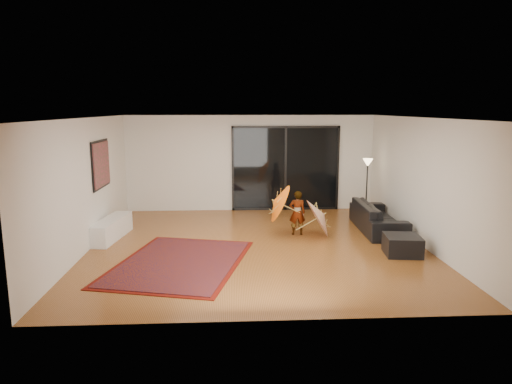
{
  "coord_description": "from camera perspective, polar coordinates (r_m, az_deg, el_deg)",
  "views": [
    {
      "loc": [
        -0.53,
        -9.35,
        2.9
      ],
      "look_at": [
        -0.01,
        0.35,
        1.1
      ],
      "focal_mm": 32.0,
      "sensor_mm": 36.0,
      "label": 1
    }
  ],
  "objects": [
    {
      "name": "wall_back",
      "position": [
        12.96,
        -0.71,
        3.62
      ],
      "size": [
        7.0,
        0.0,
        7.0
      ],
      "primitive_type": "plane",
      "rotation": [
        1.57,
        0.0,
        0.0
      ],
      "color": "silver",
      "rests_on": "floor"
    },
    {
      "name": "sofa",
      "position": [
        11.29,
        14.98,
        -3.03
      ],
      "size": [
        0.97,
        2.28,
        0.66
      ],
      "primitive_type": "imported",
      "rotation": [
        0.0,
        0.0,
        1.53
      ],
      "color": "black",
      "rests_on": "floor"
    },
    {
      "name": "media_console",
      "position": [
        10.78,
        -17.64,
        -4.39
      ],
      "size": [
        0.61,
        1.66,
        0.45
      ],
      "primitive_type": "cube",
      "rotation": [
        0.0,
        0.0,
        -0.13
      ],
      "color": "white",
      "rests_on": "floor"
    },
    {
      "name": "parasol_orange",
      "position": [
        10.4,
        2.23,
        -1.54
      ],
      "size": [
        0.55,
        0.91,
        0.9
      ],
      "rotation": [
        0.0,
        -1.12,
        0.0
      ],
      "color": "orange",
      "rests_on": "child"
    },
    {
      "name": "floor_lamp",
      "position": [
        12.57,
        13.76,
        2.57
      ],
      "size": [
        0.27,
        0.27,
        1.56
      ],
      "color": "black",
      "rests_on": "floor"
    },
    {
      "name": "child",
      "position": [
        10.56,
        5.17,
        -2.61
      ],
      "size": [
        0.39,
        0.26,
        1.03
      ],
      "primitive_type": "imported",
      "rotation": [
        0.0,
        0.0,
        3.1
      ],
      "color": "#999999",
      "rests_on": "floor"
    },
    {
      "name": "floor",
      "position": [
        9.81,
        0.17,
        -6.71
      ],
      "size": [
        7.0,
        7.0,
        0.0
      ],
      "primitive_type": "plane",
      "color": "#955728",
      "rests_on": "ground"
    },
    {
      "name": "parasol_white",
      "position": [
        10.52,
        8.53,
        -2.79
      ],
      "size": [
        0.64,
        0.97,
        0.98
      ],
      "rotation": [
        0.0,
        1.05,
        0.0
      ],
      "color": "white",
      "rests_on": "floor"
    },
    {
      "name": "persian_rug",
      "position": [
        8.87,
        -9.5,
        -8.67
      ],
      "size": [
        2.91,
        3.56,
        0.02
      ],
      "rotation": [
        0.0,
        0.0,
        -0.24
      ],
      "color": "#570E07",
      "rests_on": "floor"
    },
    {
      "name": "ceiling",
      "position": [
        9.37,
        0.18,
        9.27
      ],
      "size": [
        7.0,
        7.0,
        0.0
      ],
      "primitive_type": "plane",
      "rotation": [
        3.14,
        0.0,
        0.0
      ],
      "color": "white",
      "rests_on": "wall_back"
    },
    {
      "name": "wall_right",
      "position": [
        10.3,
        20.0,
        1.2
      ],
      "size": [
        0.0,
        7.0,
        7.0
      ],
      "primitive_type": "plane",
      "rotation": [
        1.57,
        0.0,
        -1.57
      ],
      "color": "silver",
      "rests_on": "floor"
    },
    {
      "name": "wall_front",
      "position": [
        6.08,
        2.04,
        -4.28
      ],
      "size": [
        7.0,
        0.0,
        7.0
      ],
      "primitive_type": "plane",
      "rotation": [
        -1.57,
        0.0,
        0.0
      ],
      "color": "silver",
      "rests_on": "floor"
    },
    {
      "name": "painting",
      "position": [
        10.83,
        -18.79,
        3.31
      ],
      "size": [
        0.04,
        1.28,
        1.08
      ],
      "color": "black",
      "rests_on": "wall_left"
    },
    {
      "name": "sliding_door",
      "position": [
        13.02,
        3.71,
        2.96
      ],
      "size": [
        3.06,
        0.07,
        2.4
      ],
      "color": "black",
      "rests_on": "wall_back"
    },
    {
      "name": "wall_left",
      "position": [
        9.93,
        -20.43,
        0.85
      ],
      "size": [
        0.0,
        7.0,
        7.0
      ],
      "primitive_type": "plane",
      "rotation": [
        1.57,
        0.0,
        1.57
      ],
      "color": "silver",
      "rests_on": "floor"
    },
    {
      "name": "speaker",
      "position": [
        10.69,
        -17.76,
        -4.83
      ],
      "size": [
        0.35,
        0.35,
        0.33
      ],
      "primitive_type": "cube",
      "rotation": [
        0.0,
        0.0,
        0.2
      ],
      "color": "#424244",
      "rests_on": "floor"
    },
    {
      "name": "ottoman",
      "position": [
        9.62,
        17.82,
        -6.35
      ],
      "size": [
        0.76,
        0.76,
        0.39
      ],
      "primitive_type": "cube",
      "rotation": [
        0.0,
        0.0,
        -0.12
      ],
      "color": "black",
      "rests_on": "floor"
    }
  ]
}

